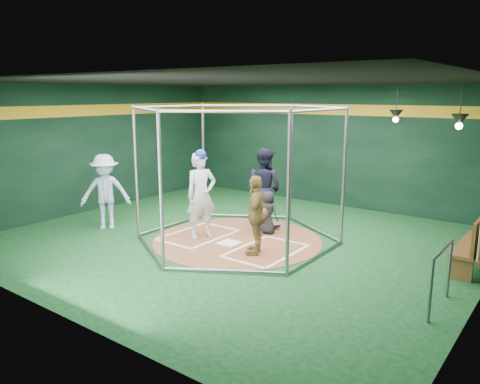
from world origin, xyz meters
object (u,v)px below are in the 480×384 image
Objects in this scene: batter_figure at (201,194)px; umpire at (264,188)px; visitor_leopard at (256,215)px; dugout_bench at (477,240)px.

batter_figure reaches higher than umpire.
visitor_leopard reaches higher than dugout_bench.
batter_figure reaches higher than dugout_bench.
visitor_leopard is 2.04m from umpire.
umpire is 4.80m from dugout_bench.
umpire is at bearing 67.33° from batter_figure.
batter_figure is 1.10× the size of dugout_bench.
batter_figure is 1.03× the size of umpire.
umpire is at bearing -177.83° from visitor_leopard.
visitor_leopard is at bearing -153.99° from dugout_bench.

